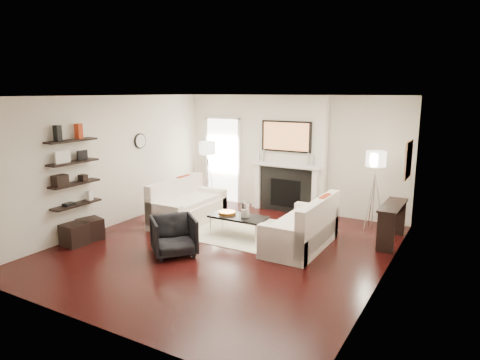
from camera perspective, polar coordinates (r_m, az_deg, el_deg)
The scene contains 71 objects.
room_envelope at distance 7.46m, azimuth -2.29°, elevation 0.69°, with size 6.00×6.00×6.00m.
chimney_breast at distance 9.98m, azimuth 6.50°, elevation 3.43°, with size 1.80×0.25×2.70m, color silver.
fireplace_surround at distance 10.01m, azimuth 6.09°, elevation -1.37°, with size 1.30×0.02×1.04m, color black.
firebox at distance 10.02m, azimuth 6.07°, elevation -1.77°, with size 0.75×0.02×0.65m, color black.
mantel_pilaster_l at distance 10.28m, azimuth 2.35°, elevation -0.80°, with size 0.12×0.08×1.10m, color white.
mantel_pilaster_r at distance 9.72m, azimuth 9.91°, elevation -1.70°, with size 0.12×0.08×1.10m, color white.
mantel_shelf at distance 9.85m, azimuth 6.05°, elevation 1.97°, with size 1.70×0.18×0.07m, color white.
tv_body at distance 9.78m, azimuth 6.19°, elevation 5.81°, with size 1.20×0.06×0.70m, color black.
tv_screen at distance 9.75m, azimuth 6.11°, elevation 5.79°, with size 1.10×0.01×0.62m, color #BF723F.
candlestick_l_tall at distance 10.06m, azimuth 3.22°, elevation 3.29°, with size 0.04×0.04×0.30m, color silver.
candlestick_l_short at distance 10.12m, azimuth 2.56°, elevation 3.18°, with size 0.04×0.04×0.24m, color silver.
candlestick_r_tall at distance 9.62m, azimuth 9.09°, elevation 2.78°, with size 0.04×0.04×0.30m, color silver.
candlestick_r_short at distance 9.58m, azimuth 9.82°, elevation 2.54°, with size 0.04×0.04×0.24m, color silver.
hallway_panel at distance 10.96m, azimuth -2.23°, elevation 2.65°, with size 0.90×0.02×2.10m, color white.
door_trim_l at distance 11.21m, azimuth -4.37°, elevation 2.82°, with size 0.06×0.06×2.16m, color white.
door_trim_r at distance 10.70m, azimuth -0.10°, elevation 2.44°, with size 0.06×0.06×2.16m, color white.
door_trim_top at distance 10.83m, azimuth -2.33°, elevation 8.29°, with size 1.02×0.06×0.06m, color white.
rug at distance 8.57m, azimuth 2.65°, elevation -7.15°, with size 2.60×2.00×0.01m, color #F0E8C5.
loveseat_left_base at distance 9.30m, azimuth -6.88°, elevation -4.38°, with size 0.85×1.80×0.42m, color white.
loveseat_left_back at distance 9.42m, azimuth -8.57°, elevation -2.24°, with size 0.18×1.80×0.80m, color white.
loveseat_left_arm_n at distance 8.67m, azimuth -10.09°, elevation -5.07°, with size 0.85×0.18×0.60m, color white.
loveseat_left_arm_s at distance 9.91m, azimuth -4.11°, elevation -2.77°, with size 0.85×0.18×0.60m, color white.
loveseat_left_cushion at distance 9.20m, azimuth -6.67°, elevation -2.87°, with size 0.63×1.44×0.10m, color white.
pillow_left_orange at distance 9.60m, azimuth -7.50°, elevation -0.69°, with size 0.10×0.42×0.42m, color #A32F14.
pillow_left_charcoal at distance 9.15m, azimuth -9.76°, elevation -1.44°, with size 0.10×0.40×0.40m, color black.
loveseat_right_base at distance 7.89m, azimuth 8.03°, elevation -7.39°, with size 0.85×1.80×0.42m, color white.
loveseat_right_back at distance 7.68m, azimuth 10.43°, elevation -5.52°, with size 0.18×1.80×0.80m, color white.
loveseat_right_arm_n at distance 7.15m, azimuth 5.61°, elevation -8.59°, with size 0.85×0.18×0.60m, color white.
loveseat_right_arm_s at distance 8.58m, azimuth 10.07°, elevation -5.23°, with size 0.85×0.18×0.60m, color white.
loveseat_right_cushion at distance 7.82m, azimuth 7.74°, elevation -5.53°, with size 0.63×1.44×0.10m, color white.
pillow_right_orange at distance 7.90m, azimuth 11.21°, elevation -3.52°, with size 0.10×0.42×0.42m, color #A32F14.
pillow_right_charcoal at distance 7.35m, azimuth 9.70°, elevation -4.69°, with size 0.10×0.40×0.40m, color black.
coffee_table at distance 8.29m, azimuth -0.23°, elevation -4.94°, with size 1.10×0.55×0.04m, color black.
coffee_leg_nw at distance 8.42m, azimuth -3.95°, elevation -6.19°, with size 0.02×0.02×0.38m, color silver.
coffee_leg_ne at distance 7.94m, azimuth 2.12°, elevation -7.30°, with size 0.02×0.02×0.38m, color silver.
coffee_leg_sw at distance 8.77m, azimuth -2.35°, elevation -5.43°, with size 0.02×0.02×0.38m, color silver.
coffee_leg_se at distance 8.31m, azimuth 3.54°, elevation -6.43°, with size 0.02×0.02×0.38m, color silver.
hurricane_glass at distance 8.17m, azimuth 0.68°, elevation -4.02°, with size 0.17×0.17×0.29m, color white.
hurricane_candle at distance 8.19m, azimuth 0.68°, elevation -4.45°, with size 0.11×0.11×0.16m, color white.
copper_bowl at distance 8.40m, azimuth -1.72°, elevation -4.40°, with size 0.33×0.33×0.06m, color #B2631D.
armchair at distance 7.50m, azimuth -8.81°, elevation -7.14°, with size 0.72×0.67×0.74m, color black.
lamp_left_post at distance 10.45m, azimuth -4.30°, elevation -0.33°, with size 0.02×0.02×1.20m, color silver.
lamp_left_shade at distance 10.31m, azimuth -4.37°, elevation 4.30°, with size 0.40×0.40×0.30m, color white.
lamp_left_leg_a at distance 10.39m, azimuth -3.80°, elevation -0.39°, with size 0.02×0.02×1.25m, color silver.
lamp_left_leg_b at distance 10.56m, azimuth -4.26°, elevation -0.21°, with size 0.02×0.02×1.25m, color silver.
lamp_left_leg_c at distance 10.41m, azimuth -4.84°, elevation -0.39°, with size 0.02×0.02×1.25m, color silver.
lamp_right_post at distance 9.18m, azimuth 17.35°, elevation -2.53°, with size 0.02×0.02×1.20m, color silver.
lamp_right_shade at distance 9.02m, azimuth 17.68°, elevation 2.71°, with size 0.40×0.40×0.30m, color white.
lamp_right_leg_a at distance 9.16m, azimuth 18.02°, elevation -2.60°, with size 0.02×0.02×1.25m, color silver.
lamp_right_leg_b at distance 9.29m, azimuth 17.15°, elevation -2.36°, with size 0.02×0.02×1.25m, color silver.
lamp_right_leg_c at distance 9.10m, azimuth 16.88°, elevation -2.62°, with size 0.02×0.02×1.25m, color silver.
console_top at distance 8.33m, azimuth 19.74°, elevation -3.20°, with size 0.35×1.20×0.04m, color black.
console_leg_n at distance 7.91m, azimuth 18.83°, elevation -6.74°, with size 0.30×0.04×0.71m, color black.
console_leg_s at distance 8.95m, azimuth 20.21°, elevation -4.71°, with size 0.30×0.04×0.71m, color black.
wall_art at distance 8.42m, azimuth 21.54°, elevation 2.53°, with size 0.03×0.70×0.70m, color tan.
shelf_bottom at distance 8.59m, azimuth -20.97°, elevation -3.06°, with size 0.25×1.00×0.04m, color black.
shelf_lower at distance 8.50m, azimuth -21.17°, elevation -0.45°, with size 0.25×1.00×0.04m, color black.
shelf_upper at distance 8.43m, azimuth -21.37°, elevation 2.21°, with size 0.25×1.00×0.04m, color black.
shelf_top at distance 8.38m, azimuth -21.57°, elevation 4.90°, with size 0.25×1.00×0.04m, color black.
decor_magfile_a at distance 8.19m, azimuth -23.15°, elevation 5.76°, with size 0.12×0.10×0.28m, color black.
decor_magfile_b at distance 8.47m, azimuth -20.72°, elevation 6.11°, with size 0.12×0.10×0.28m, color #A32F14.
decor_frame_a at distance 8.28m, azimuth -22.60°, elevation 2.85°, with size 0.04×0.30×0.22m, color white.
decor_frame_b at distance 8.55m, azimuth -20.29°, elevation 3.14°, with size 0.04×0.22×0.18m, color black.
decor_wine_rack at distance 8.29m, azimuth -22.88°, elevation -0.05°, with size 0.18×0.25×0.20m, color black.
decor_box_small at distance 8.61m, azimuth -20.19°, elevation 0.29°, with size 0.15×0.12×0.12m, color black.
decor_books at distance 8.48m, azimuth -21.86°, elevation -3.02°, with size 0.14×0.20×0.05m, color black.
decor_box_tall at distance 8.76m, azimuth -19.44°, elevation -1.95°, with size 0.10×0.10×0.18m, color white.
clock_rim at distance 9.77m, azimuth -13.20°, elevation 5.09°, with size 0.34×0.34×0.04m, color black.
clock_face at distance 9.75m, azimuth -13.09°, elevation 5.08°, with size 0.29×0.29×0.01m, color white.
ottoman_near at distance 8.70m, azimuth -19.32°, elevation -6.18°, with size 0.40×0.40×0.40m, color black.
ottoman_far at distance 8.48m, azimuth -21.22°, elevation -6.79°, with size 0.40×0.40×0.40m, color black.
Camera 1 is at (3.89, -6.20, 2.77)m, focal length 32.00 mm.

